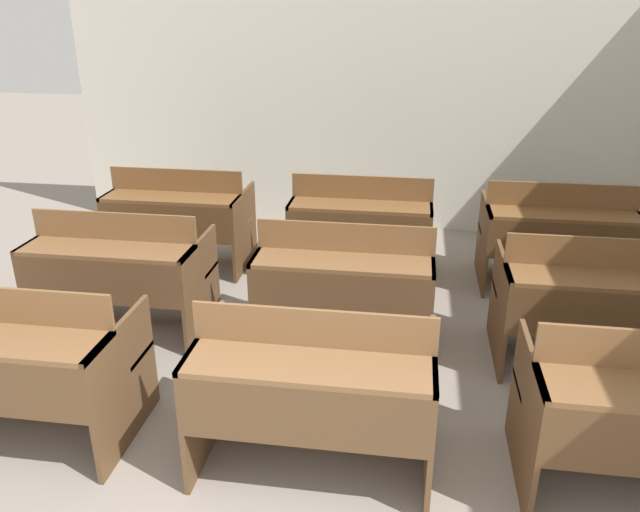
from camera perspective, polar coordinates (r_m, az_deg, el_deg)
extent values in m
cube|color=beige|center=(6.72, 4.03, 15.12)|extent=(6.27, 0.06, 3.01)
cube|color=brown|center=(3.70, -17.42, -11.10)|extent=(0.03, 0.77, 0.73)
cube|color=brown|center=(3.74, -26.94, -4.02)|extent=(1.23, 0.02, 0.21)
cube|color=brown|center=(4.12, -23.84, -7.64)|extent=(1.23, 0.33, 0.03)
cube|color=brown|center=(4.25, -23.28, -10.77)|extent=(1.18, 0.04, 0.04)
cube|color=brown|center=(3.53, -10.36, -12.10)|extent=(0.03, 0.77, 0.73)
cube|color=brown|center=(3.38, 9.99, -13.84)|extent=(0.03, 0.77, 0.73)
cube|color=brown|center=(3.04, -1.10, -10.03)|extent=(1.23, 0.35, 0.03)
cube|color=brown|center=(3.01, -1.61, -14.57)|extent=(1.18, 0.02, 0.33)
cube|color=brown|center=(3.11, -0.62, -6.61)|extent=(1.23, 0.02, 0.21)
cube|color=brown|center=(3.56, 0.12, -10.42)|extent=(1.23, 0.33, 0.03)
cube|color=brown|center=(3.71, 0.11, -13.89)|extent=(1.18, 0.04, 0.04)
cube|color=brown|center=(3.46, 18.20, -13.84)|extent=(0.03, 0.77, 0.73)
cube|color=brown|center=(3.76, 27.01, -11.19)|extent=(1.23, 0.33, 0.03)
cube|color=brown|center=(3.91, 26.32, -14.48)|extent=(1.18, 0.04, 0.04)
cube|color=brown|center=(5.23, -23.41, -1.83)|extent=(0.03, 0.77, 0.73)
cube|color=brown|center=(4.72, -10.82, -2.85)|extent=(0.03, 0.77, 0.73)
cube|color=brown|center=(4.64, -19.02, 0.56)|extent=(1.23, 0.35, 0.03)
cube|color=brown|center=(4.58, -19.63, -2.29)|extent=(1.18, 0.02, 0.33)
cube|color=brown|center=(4.73, -18.33, 2.61)|extent=(1.23, 0.02, 0.21)
cube|color=brown|center=(5.11, -16.46, -0.79)|extent=(1.23, 0.33, 0.03)
cube|color=brown|center=(5.21, -16.15, -3.48)|extent=(1.18, 0.04, 0.04)
cube|color=brown|center=(4.61, -5.16, -3.16)|extent=(0.03, 0.77, 0.73)
cube|color=brown|center=(4.50, 9.98, -4.11)|extent=(0.03, 0.77, 0.73)
cube|color=brown|center=(4.18, 2.06, -0.58)|extent=(1.23, 0.35, 0.03)
cube|color=brown|center=(4.10, 1.77, -3.77)|extent=(1.18, 0.02, 0.33)
cube|color=brown|center=(4.28, 2.34, 1.72)|extent=(1.23, 0.02, 0.21)
cube|color=brown|center=(4.69, 2.63, -1.92)|extent=(1.23, 0.33, 0.03)
cube|color=brown|center=(4.81, 2.57, -4.82)|extent=(1.18, 0.04, 0.04)
cube|color=#54381F|center=(4.51, 16.05, -4.59)|extent=(0.03, 0.77, 0.73)
cube|color=brown|center=(4.31, 24.80, -1.98)|extent=(1.23, 0.35, 0.03)
cube|color=#54381F|center=(4.24, 24.96, -5.09)|extent=(1.18, 0.02, 0.33)
cube|color=brown|center=(4.42, 24.52, 0.28)|extent=(1.23, 0.02, 0.21)
cube|color=brown|center=(4.81, 22.94, -3.15)|extent=(1.23, 0.33, 0.03)
cube|color=#54381F|center=(4.92, 22.48, -5.96)|extent=(1.18, 0.04, 0.04)
cube|color=#52361D|center=(6.25, -17.66, 2.80)|extent=(0.03, 0.77, 0.73)
cube|color=#52361D|center=(5.83, -6.93, 2.34)|extent=(0.03, 0.77, 0.73)
cube|color=brown|center=(5.72, -13.50, 5.19)|extent=(1.23, 0.35, 0.03)
cube|color=#52361D|center=(5.63, -13.93, 2.95)|extent=(1.18, 0.02, 0.33)
cube|color=brown|center=(5.83, -13.03, 6.78)|extent=(1.23, 0.02, 0.21)
cube|color=brown|center=(6.19, -11.81, 3.72)|extent=(1.23, 0.33, 0.03)
cube|color=#52361D|center=(6.28, -11.62, 1.42)|extent=(1.18, 0.04, 0.04)
cube|color=#53371E|center=(5.73, -2.22, 2.14)|extent=(0.03, 0.77, 0.73)
cube|color=#53371E|center=(5.65, 9.89, 1.49)|extent=(0.03, 0.77, 0.73)
cube|color=brown|center=(5.34, 3.68, 4.58)|extent=(1.23, 0.35, 0.03)
cube|color=#53371E|center=(5.25, 3.47, 2.17)|extent=(1.18, 0.02, 0.33)
cube|color=brown|center=(5.46, 3.86, 6.27)|extent=(1.23, 0.02, 0.21)
cube|color=brown|center=(5.85, 3.99, 3.05)|extent=(1.23, 0.33, 0.03)
cube|color=#53371E|center=(5.94, 3.92, 0.62)|extent=(1.18, 0.04, 0.04)
cube|color=#52351C|center=(5.69, 14.68, 1.25)|extent=(0.03, 0.77, 0.73)
cube|color=#52351C|center=(5.96, 26.25, 0.54)|extent=(0.03, 0.77, 0.73)
cube|color=brown|center=(5.49, 21.49, 3.52)|extent=(1.23, 0.35, 0.03)
cube|color=#52351C|center=(5.40, 21.57, 1.16)|extent=(1.18, 0.02, 0.33)
cube|color=brown|center=(5.61, 21.33, 5.19)|extent=(1.23, 0.02, 0.21)
cube|color=brown|center=(5.98, 20.27, 2.12)|extent=(1.23, 0.33, 0.03)
cube|color=#52351C|center=(6.07, 19.94, -0.24)|extent=(1.18, 0.04, 0.04)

